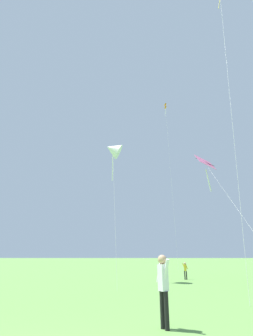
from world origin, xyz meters
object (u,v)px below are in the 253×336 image
Objects in this scene: kite_white_distant at (113,150)px; person_in_blue_jacket at (163,283)px; kite_red_high at (221,8)px; person_child_small at (185,269)px; kite_orange_box at (166,110)px; kite_pink_low at (207,167)px.

person_in_blue_jacket is (2.01, -11.26, -8.22)m from kite_white_distant.
kite_red_high is 20.33× the size of person_child_small.
person_child_small is (5.13, 1.43, -8.49)m from kite_white_distant.
kite_white_distant is 14.09m from person_in_blue_jacket.
kite_orange_box is 2.48× the size of kite_white_distant.
person_in_blue_jacket is at bearing -112.69° from kite_pink_low.
kite_red_high reaches higher than person_child_small.
kite_white_distant is 8.72× the size of person_child_small.
person_child_small is 0.72× the size of person_in_blue_jacket.
kite_red_high is 14.60× the size of person_in_blue_jacket.
kite_orange_box reaches higher than kite_pink_low.
kite_pink_low is (0.57, -15.29, -14.88)m from kite_orange_box.
kite_orange_box reaches higher than person_in_blue_jacket.
kite_white_distant is at bearing 163.77° from kite_red_high.
person_child_small is (-2.50, -0.78, -7.80)m from kite_pink_low.
kite_pink_low is 6.38× the size of person_in_blue_jacket.
person_in_blue_jacket is (-5.06, -28.76, -22.41)m from kite_orange_box.
kite_orange_box reaches higher than kite_white_distant.
kite_white_distant is (-8.65, 2.52, -11.19)m from kite_red_high.
kite_pink_low is at bearing -87.86° from kite_orange_box.
person_child_small is (-3.52, 3.95, -19.68)m from kite_red_high.
kite_orange_box is 20.30m from kite_red_high.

